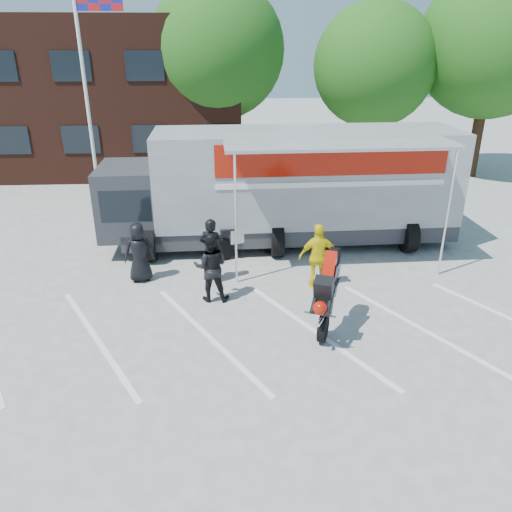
{
  "coord_description": "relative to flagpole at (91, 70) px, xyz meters",
  "views": [
    {
      "loc": [
        -1.72,
        -8.4,
        5.96
      ],
      "look_at": [
        -1.06,
        2.36,
        1.3
      ],
      "focal_mm": 35.0,
      "sensor_mm": 36.0,
      "label": 1
    }
  ],
  "objects": [
    {
      "name": "ground",
      "position": [
        6.24,
        -10.0,
        -5.05
      ],
      "size": [
        100.0,
        100.0,
        0.0
      ],
      "primitive_type": "plane",
      "color": "#ACACA7",
      "rests_on": "ground"
    },
    {
      "name": "parking_bay_lines",
      "position": [
        6.24,
        -9.0,
        -5.05
      ],
      "size": [
        18.09,
        13.33,
        0.01
      ],
      "primitive_type": "cube",
      "rotation": [
        0.0,
        0.0,
        0.52
      ],
      "color": "white",
      "rests_on": "ground"
    },
    {
      "name": "office_building",
      "position": [
        -3.76,
        8.0,
        -1.55
      ],
      "size": [
        18.0,
        8.0,
        7.0
      ],
      "primitive_type": "cube",
      "color": "#401E14",
      "rests_on": "ground"
    },
    {
      "name": "flagpole",
      "position": [
        0.0,
        0.0,
        0.0
      ],
      "size": [
        1.61,
        0.12,
        8.0
      ],
      "color": "white",
      "rests_on": "ground"
    },
    {
      "name": "tree_left",
      "position": [
        4.24,
        6.0,
        0.51
      ],
      "size": [
        6.12,
        6.12,
        8.64
      ],
      "color": "#382314",
      "rests_on": "ground"
    },
    {
      "name": "tree_mid",
      "position": [
        11.24,
        5.0,
        -0.11
      ],
      "size": [
        5.44,
        5.44,
        7.68
      ],
      "color": "#382314",
      "rests_on": "ground"
    },
    {
      "name": "tree_right",
      "position": [
        16.24,
        4.5,
        0.82
      ],
      "size": [
        6.46,
        6.46,
        9.12
      ],
      "color": "#382314",
      "rests_on": "ground"
    },
    {
      "name": "transporter_truck",
      "position": [
        6.46,
        -3.57,
        -5.05
      ],
      "size": [
        11.27,
        5.67,
        3.54
      ],
      "primitive_type": null,
      "rotation": [
        0.0,
        0.0,
        0.03
      ],
      "color": "#9B9CA3",
      "rests_on": "ground"
    },
    {
      "name": "parked_motorcycle",
      "position": [
        5.1,
        -4.62,
        -5.05
      ],
      "size": [
        2.41,
        1.49,
        1.2
      ],
      "primitive_type": null,
      "rotation": [
        0.0,
        0.0,
        1.92
      ],
      "color": "#B9B9BE",
      "rests_on": "ground"
    },
    {
      "name": "stunt_bike_rider",
      "position": [
        6.77,
        -8.72,
        -5.05
      ],
      "size": [
        1.43,
        1.95,
        2.07
      ],
      "primitive_type": null,
      "rotation": [
        0.0,
        0.0,
        -0.38
      ],
      "color": "black",
      "rests_on": "ground"
    },
    {
      "name": "spectator_leather_a",
      "position": [
        2.17,
        -6.08,
        -4.24
      ],
      "size": [
        0.89,
        0.69,
        1.62
      ],
      "primitive_type": "imported",
      "rotation": [
        0.0,
        0.0,
        3.38
      ],
      "color": "black",
      "rests_on": "ground"
    },
    {
      "name": "spectator_leather_b",
      "position": [
        4.09,
        -6.21,
        -4.18
      ],
      "size": [
        0.73,
        0.57,
        1.76
      ],
      "primitive_type": "imported",
      "rotation": [
        0.0,
        0.0,
        2.88
      ],
      "color": "black",
      "rests_on": "ground"
    },
    {
      "name": "spectator_leather_c",
      "position": [
        4.1,
        -7.29,
        -4.17
      ],
      "size": [
        0.91,
        0.73,
        1.77
      ],
      "primitive_type": "imported",
      "rotation": [
        0.0,
        0.0,
        3.07
      ],
      "color": "black",
      "rests_on": "ground"
    },
    {
      "name": "spectator_hivis",
      "position": [
        6.84,
        -6.77,
        -4.18
      ],
      "size": [
        1.04,
        0.48,
        1.74
      ],
      "primitive_type": "imported",
      "rotation": [
        0.0,
        0.0,
        3.2
      ],
      "color": "yellow",
      "rests_on": "ground"
    }
  ]
}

